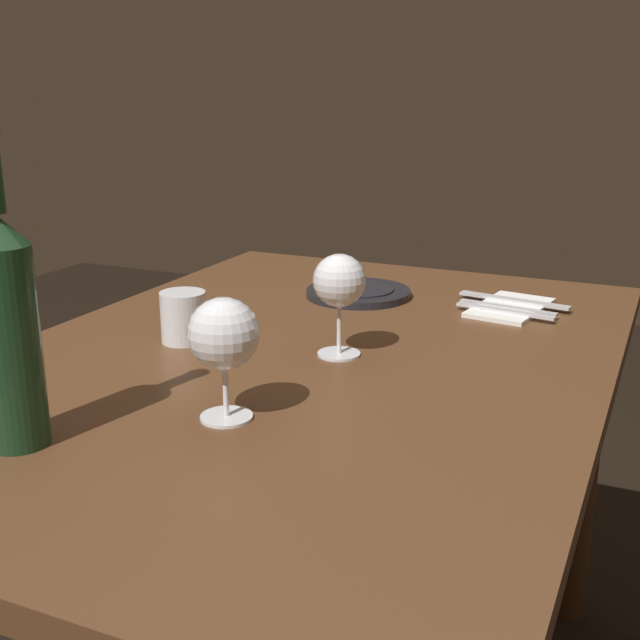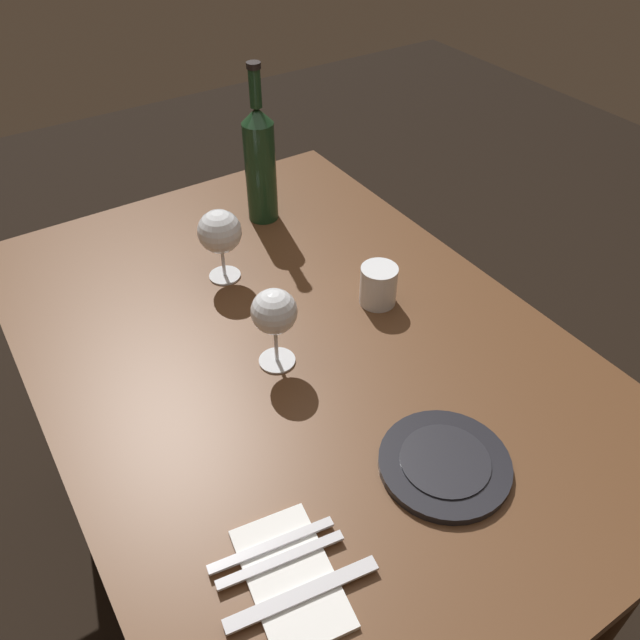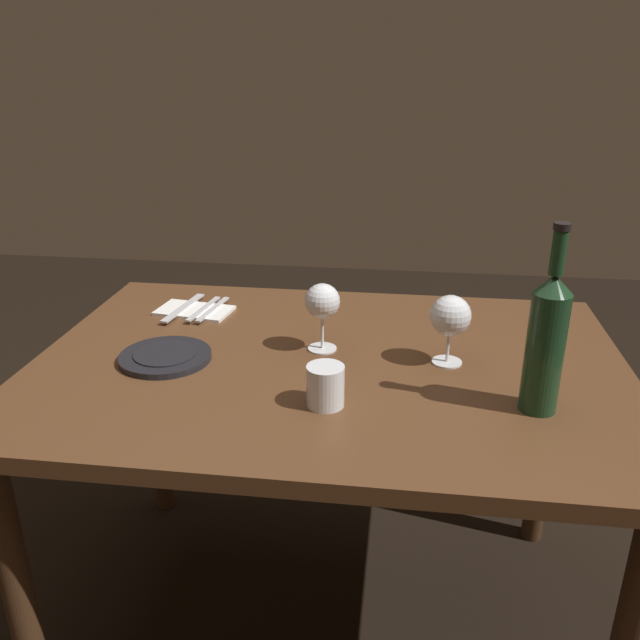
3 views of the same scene
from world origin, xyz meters
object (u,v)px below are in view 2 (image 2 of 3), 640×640
at_px(table_knife, 303,594).
at_px(fork_outer, 272,545).
at_px(dinner_plate, 445,464).
at_px(wine_bottle, 260,162).
at_px(wine_glass_left, 220,233).
at_px(folded_napkin, 291,577).
at_px(fork_inner, 281,560).
at_px(wine_glass_right, 274,313).
at_px(water_tumbler, 378,287).

bearing_deg(table_knife, fork_outer, 180.00).
relative_size(dinner_plate, table_knife, 0.96).
bearing_deg(wine_bottle, table_knife, -25.82).
relative_size(wine_glass_left, folded_napkin, 0.76).
xyz_separation_m(wine_bottle, fork_inner, (0.78, -0.40, -0.13)).
bearing_deg(wine_glass_right, fork_outer, -30.93).
xyz_separation_m(dinner_plate, fork_outer, (-0.02, -0.29, 0.00)).
distance_m(wine_glass_right, water_tumbler, 0.27).
bearing_deg(folded_napkin, wine_glass_left, 160.99).
bearing_deg(fork_inner, fork_outer, 180.00).
distance_m(water_tumbler, fork_inner, 0.58).
height_order(wine_glass_right, table_knife, wine_glass_right).
height_order(wine_glass_left, fork_inner, wine_glass_left).
bearing_deg(wine_glass_right, dinner_plate, 16.71).
xyz_separation_m(wine_bottle, dinner_plate, (0.78, -0.11, -0.14)).
bearing_deg(wine_bottle, wine_glass_right, -26.11).
distance_m(wine_glass_right, dinner_plate, 0.37).
bearing_deg(dinner_plate, fork_outer, -94.74).
relative_size(wine_glass_left, fork_inner, 0.86).
bearing_deg(fork_inner, wine_bottle, 152.61).
distance_m(wine_glass_right, table_knife, 0.45).
bearing_deg(wine_glass_right, water_tumbler, 98.79).
relative_size(wine_glass_left, fork_outer, 0.86).
distance_m(wine_bottle, fork_outer, 0.86).
xyz_separation_m(wine_glass_left, water_tumbler, (0.24, 0.22, -0.07)).
xyz_separation_m(folded_napkin, table_knife, (0.03, -0.00, 0.01)).
relative_size(water_tumbler, fork_inner, 0.45).
bearing_deg(fork_inner, folded_napkin, 0.00).
relative_size(wine_glass_right, table_knife, 0.75).
relative_size(folded_napkin, fork_inner, 1.14).
distance_m(wine_bottle, fork_inner, 0.89).
distance_m(wine_glass_left, wine_glass_right, 0.28).
height_order(folded_napkin, fork_inner, fork_inner).
xyz_separation_m(wine_glass_right, wine_bottle, (-0.44, 0.22, 0.03)).
bearing_deg(fork_inner, dinner_plate, 90.22).
distance_m(dinner_plate, fork_inner, 0.29).
distance_m(water_tumbler, fork_outer, 0.56).
relative_size(folded_napkin, table_knife, 0.97).
height_order(wine_glass_right, dinner_plate, wine_glass_right).
height_order(wine_bottle, fork_outer, wine_bottle).
relative_size(fork_outer, table_knife, 0.85).
bearing_deg(wine_glass_right, fork_inner, -29.02).
distance_m(fork_inner, fork_outer, 0.02).
bearing_deg(wine_glass_right, folded_napkin, -27.32).
relative_size(water_tumbler, fork_outer, 0.45).
relative_size(dinner_plate, fork_inner, 1.12).
height_order(wine_bottle, folded_napkin, wine_bottle).
xyz_separation_m(wine_glass_right, table_knife, (0.39, -0.19, -0.10)).
distance_m(dinner_plate, table_knife, 0.29).
bearing_deg(water_tumbler, fork_outer, -51.40).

